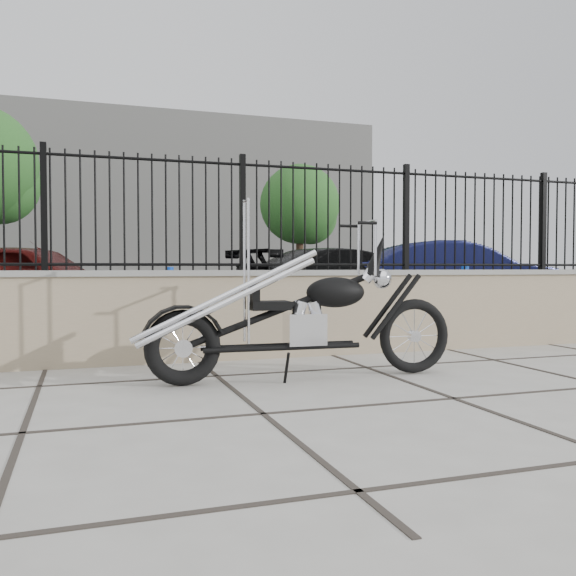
{
  "coord_description": "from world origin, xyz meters",
  "views": [
    {
      "loc": [
        -2.64,
        -3.92,
        1.0
      ],
      "look_at": [
        -0.85,
        1.4,
        0.8
      ],
      "focal_mm": 38.0,
      "sensor_mm": 36.0,
      "label": 1
    }
  ],
  "objects_px": {
    "chopper_motorcycle": "(299,289)",
    "car_blue": "(455,278)",
    "car_red": "(27,284)",
    "car_black": "(347,282)"
  },
  "relations": [
    {
      "from": "chopper_motorcycle",
      "to": "car_blue",
      "type": "bearing_deg",
      "value": 49.33
    },
    {
      "from": "chopper_motorcycle",
      "to": "car_red",
      "type": "xyz_separation_m",
      "value": [
        -2.67,
        5.79,
        -0.09
      ]
    },
    {
      "from": "chopper_motorcycle",
      "to": "car_black",
      "type": "relative_size",
      "value": 0.57
    },
    {
      "from": "car_blue",
      "to": "chopper_motorcycle",
      "type": "bearing_deg",
      "value": 147.8
    },
    {
      "from": "car_red",
      "to": "car_blue",
      "type": "distance_m",
      "value": 8.16
    },
    {
      "from": "car_blue",
      "to": "car_red",
      "type": "bearing_deg",
      "value": 101.29
    },
    {
      "from": "car_black",
      "to": "chopper_motorcycle",
      "type": "bearing_deg",
      "value": 138.01
    },
    {
      "from": "chopper_motorcycle",
      "to": "car_black",
      "type": "height_order",
      "value": "chopper_motorcycle"
    },
    {
      "from": "car_red",
      "to": "car_black",
      "type": "distance_m",
      "value": 5.92
    },
    {
      "from": "car_black",
      "to": "car_blue",
      "type": "height_order",
      "value": "car_blue"
    }
  ]
}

